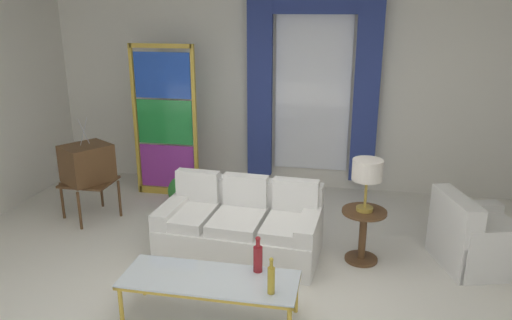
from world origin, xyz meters
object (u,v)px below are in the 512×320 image
bottle_crystal_tall (271,279)px  vintage_tv (87,165)px  coffee_table (210,281)px  stained_glass_divider (165,125)px  table_lamp_brass (367,172)px  bottle_blue_decanter (258,257)px  peacock_figurine (180,193)px  round_side_table (363,231)px  armchair_white (475,240)px  couch_white_long (242,227)px

bottle_crystal_tall → vintage_tv: 3.36m
coffee_table → stained_glass_divider: 3.25m
vintage_tv → table_lamp_brass: vintage_tv is taller
bottle_blue_decanter → peacock_figurine: bottle_blue_decanter is taller
bottle_crystal_tall → table_lamp_brass: table_lamp_brass is taller
round_side_table → table_lamp_brass: table_lamp_brass is taller
table_lamp_brass → vintage_tv: bearing=172.0°
bottle_blue_decanter → round_side_table: bearing=50.4°
stained_glass_divider → peacock_figurine: bearing=-53.2°
stained_glass_divider → table_lamp_brass: size_ratio=3.86×
armchair_white → round_side_table: armchair_white is taller
couch_white_long → bottle_blue_decanter: 1.19m
bottle_blue_decanter → vintage_tv: bearing=147.5°
bottle_crystal_tall → armchair_white: size_ratio=0.33×
peacock_figurine → bottle_crystal_tall: bearing=-55.8°
vintage_tv → table_lamp_brass: 3.55m
coffee_table → round_side_table: 1.89m
coffee_table → peacock_figurine: peacock_figurine is taller
bottle_crystal_tall → coffee_table: bearing=167.0°
coffee_table → table_lamp_brass: 2.00m
vintage_tv → stained_glass_divider: stained_glass_divider is taller
bottle_blue_decanter → table_lamp_brass: size_ratio=0.60×
round_side_table → bottle_crystal_tall: bearing=-117.8°
coffee_table → table_lamp_brass: table_lamp_brass is taller
couch_white_long → table_lamp_brass: 1.53m
armchair_white → peacock_figurine: size_ratio=1.68×
bottle_crystal_tall → vintage_tv: vintage_tv is taller
bottle_blue_decanter → table_lamp_brass: 1.56m
coffee_table → vintage_tv: bearing=139.9°
bottle_crystal_tall → round_side_table: bearing=62.2°
vintage_tv → armchair_white: vintage_tv is taller
round_side_table → bottle_blue_decanter: bearing=-129.6°
vintage_tv → armchair_white: 4.72m
armchair_white → coffee_table: bearing=-149.7°
table_lamp_brass → armchair_white: bearing=6.5°
bottle_crystal_tall → couch_white_long: bearing=111.9°
bottle_blue_decanter → bottle_crystal_tall: size_ratio=1.05×
round_side_table → table_lamp_brass: size_ratio=1.04×
bottle_blue_decanter → round_side_table: (0.94, 1.14, -0.19)m
stained_glass_divider → bottle_blue_decanter: bearing=-54.6°
table_lamp_brass → peacock_figurine: bearing=157.5°
bottle_crystal_tall → bottle_blue_decanter: bearing=118.1°
bottle_crystal_tall → armchair_white: armchair_white is taller
bottle_blue_decanter → stained_glass_divider: 3.26m
armchair_white → round_side_table: size_ratio=1.70×
armchair_white → bottle_crystal_tall: bearing=-140.6°
coffee_table → bottle_blue_decanter: bottle_blue_decanter is taller
bottle_blue_decanter → vintage_tv: (-2.56, 1.63, 0.18)m
vintage_tv → round_side_table: 3.56m
armchair_white → table_lamp_brass: size_ratio=1.77×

